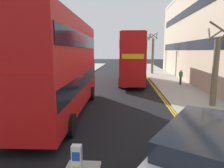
# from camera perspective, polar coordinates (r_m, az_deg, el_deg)

# --- Properties ---
(sidewalk_right) EXTENTS (4.00, 80.00, 0.14)m
(sidewalk_right) POSITION_cam_1_polar(r_m,az_deg,el_deg) (18.02, 20.65, -3.01)
(sidewalk_right) COLOR #ADA89E
(sidewalk_right) RESTS_ON ground
(sidewalk_left) EXTENTS (4.00, 80.00, 0.14)m
(sidewalk_left) POSITION_cam_1_polar(r_m,az_deg,el_deg) (18.98, -20.42, -2.38)
(sidewalk_left) COLOR #ADA89E
(sidewalk_left) RESTS_ON ground
(kerb_line_outer) EXTENTS (0.10, 56.00, 0.01)m
(kerb_line_outer) POSITION_cam_1_polar(r_m,az_deg,el_deg) (15.64, 15.28, -4.84)
(kerb_line_outer) COLOR yellow
(kerb_line_outer) RESTS_ON ground
(kerb_line_inner) EXTENTS (0.10, 56.00, 0.01)m
(kerb_line_inner) POSITION_cam_1_polar(r_m,az_deg,el_deg) (15.61, 14.70, -4.84)
(kerb_line_inner) COLOR yellow
(kerb_line_inner) RESTS_ON ground
(keep_left_bollard) EXTENTS (0.36, 0.28, 1.11)m
(keep_left_bollard) POSITION_cam_1_polar(r_m,az_deg,el_deg) (6.14, -10.04, -21.98)
(keep_left_bollard) COLOR silver
(keep_left_bollard) RESTS_ON traffic_island
(double_decker_bus_away) EXTENTS (3.08, 10.88, 5.64)m
(double_decker_bus_away) POSITION_cam_1_polar(r_m,az_deg,el_deg) (12.18, -14.09, 5.63)
(double_decker_bus_away) COLOR red
(double_decker_bus_away) RESTS_ON ground
(double_decker_bus_oncoming) EXTENTS (2.99, 10.86, 5.64)m
(double_decker_bus_oncoming) POSITION_cam_1_polar(r_m,az_deg,el_deg) (23.56, 5.94, 7.64)
(double_decker_bus_oncoming) COLOR red
(double_decker_bus_oncoming) RESTS_ON ground
(pedestrian_far) EXTENTS (0.34, 0.22, 1.62)m
(pedestrian_far) POSITION_cam_1_polar(r_m,az_deg,el_deg) (22.83, 19.15, 1.95)
(pedestrian_far) COLOR #2D2D38
(pedestrian_far) RESTS_ON sidewalk_right
(street_tree_near) EXTENTS (1.56, 1.63, 5.46)m
(street_tree_near) POSITION_cam_1_polar(r_m,az_deg,el_deg) (14.77, 27.58, 3.79)
(street_tree_near) COLOR #6B6047
(street_tree_near) RESTS_ON sidewalk_right
(street_tree_far) EXTENTS (1.76, 1.87, 6.86)m
(street_tree_far) POSITION_cam_1_polar(r_m,az_deg,el_deg) (40.88, 9.74, 8.72)
(street_tree_far) COLOR #6B6047
(street_tree_far) RESTS_ON sidewalk_right
(street_tree_distant) EXTENTS (1.78, 1.70, 6.62)m
(street_tree_distant) POSITION_cam_1_polar(r_m,az_deg,el_deg) (32.96, 11.61, 8.43)
(street_tree_distant) COLOR #6B6047
(street_tree_distant) RESTS_ON sidewalk_right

